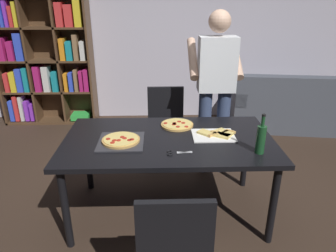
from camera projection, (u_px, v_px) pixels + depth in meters
ground_plane at (168, 211)px, 2.90m from camera, size 12.00×12.00×0.00m
back_wall at (163, 29)px, 4.76m from camera, size 6.40×0.10×2.80m
dining_table at (169, 145)px, 2.64m from camera, size 1.77×0.98×0.75m
chair_near_camera at (174, 246)px, 1.80m from camera, size 0.42×0.42×0.90m
chair_far_side at (166, 122)px, 3.61m from camera, size 0.42×0.42×0.90m
couch at (289, 108)px, 4.67m from camera, size 1.80×1.08×0.85m
bookshelf at (44, 61)px, 4.67m from camera, size 1.40×0.35×1.95m
person_serving_pizza at (216, 86)px, 3.23m from camera, size 0.55×0.54×1.75m
pepperoni_pizza_on_tray at (121, 140)px, 2.54m from camera, size 0.37×0.37×0.04m
pizza_slices_on_towel at (216, 134)px, 2.66m from camera, size 0.38×0.28×0.03m
wine_bottle at (261, 139)px, 2.33m from camera, size 0.07×0.07×0.32m
kitchen_scissors at (175, 153)px, 2.36m from camera, size 0.19×0.09×0.01m
second_pizza_plain at (177, 125)px, 2.87m from camera, size 0.30×0.30×0.03m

